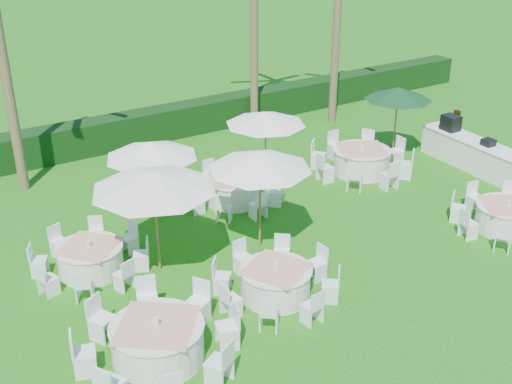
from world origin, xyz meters
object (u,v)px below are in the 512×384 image
banquet_table_b (276,281)px  umbrella_d (266,118)px  umbrella_a (154,180)px  umbrella_b (260,160)px  staff_person (453,130)px  banquet_table_e (233,189)px  buffet_table (475,154)px  banquet_table_f (361,160)px  umbrella_green (398,94)px  banquet_table_d (90,258)px  umbrella_c (151,150)px  banquet_table_c (506,216)px  banquet_table_a (158,341)px

banquet_table_b → umbrella_d: (3.44, 5.70, 1.83)m
umbrella_a → umbrella_b: bearing=-8.1°
banquet_table_b → staff_person: size_ratio=1.92×
banquet_table_e → buffet_table: 8.70m
banquet_table_e → staff_person: size_ratio=1.97×
banquet_table_f → umbrella_green: 2.78m
banquet_table_e → umbrella_green: 7.08m
banquet_table_d → umbrella_a: 2.74m
banquet_table_f → staff_person: staff_person is taller
umbrella_c → staff_person: bearing=-2.8°
banquet_table_c → umbrella_b: 7.43m
banquet_table_d → banquet_table_f: bearing=6.5°
banquet_table_d → umbrella_d: (6.81, 2.28, 1.84)m
banquet_table_c → banquet_table_f: bearing=98.7°
umbrella_green → staff_person: 2.88m
banquet_table_c → banquet_table_f: banquet_table_f is taller
banquet_table_d → umbrella_green: umbrella_green is taller
banquet_table_a → umbrella_d: (6.77, 6.29, 1.78)m
umbrella_a → umbrella_d: bearing=30.5°
buffet_table → staff_person: bearing=66.7°
umbrella_d → buffet_table: (6.73, -2.99, -1.68)m
umbrella_c → staff_person: (11.75, -0.57, -1.54)m
banquet_table_e → banquet_table_c: bearing=-45.4°
banquet_table_c → umbrella_d: umbrella_d is taller
banquet_table_b → banquet_table_d: (-3.37, 3.42, -0.01)m
banquet_table_b → staff_person: bearing=21.8°
banquet_table_d → umbrella_c: 3.49m
umbrella_green → umbrella_b: bearing=-159.4°
banquet_table_d → staff_person: bearing=3.7°
banquet_table_d → umbrella_a: umbrella_a is taller
banquet_table_b → banquet_table_e: size_ratio=0.98×
banquet_table_a → banquet_table_f: (9.96, 5.15, 0.00)m
umbrella_d → umbrella_green: size_ratio=1.00×
banquet_table_c → umbrella_b: (-6.47, 2.96, 2.15)m
staff_person → banquet_table_f: bearing=-8.2°
umbrella_b → umbrella_c: (-1.84, 2.72, -0.23)m
banquet_table_c → umbrella_c: (-8.31, 5.67, 1.92)m
umbrella_green → umbrella_c: bearing=-179.1°
banquet_table_f → umbrella_a: (-8.47, -1.96, 2.05)m
umbrella_c → umbrella_b: bearing=-55.9°
banquet_table_a → umbrella_d: 9.41m
umbrella_a → buffet_table: umbrella_a is taller
banquet_table_d → banquet_table_e: banquet_table_e is taller
banquet_table_a → umbrella_c: 6.31m
banquet_table_c → umbrella_c: 10.25m
banquet_table_b → banquet_table_d: bearing=134.6°
umbrella_a → umbrella_c: umbrella_a is taller
banquet_table_a → banquet_table_e: bearing=47.4°
umbrella_green → banquet_table_f: bearing=-165.7°
umbrella_a → umbrella_d: umbrella_a is taller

